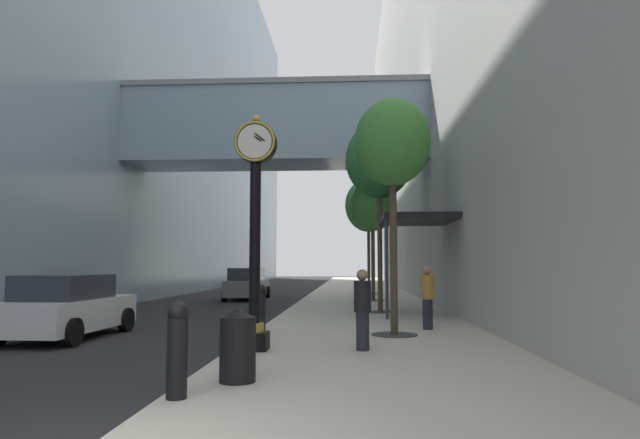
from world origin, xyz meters
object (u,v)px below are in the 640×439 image
pedestrian_walking (362,308)px  car_grey_near (247,284)px  street_tree_mid_near (379,161)px  street_tree_far (368,205)px  trash_bin (238,344)px  bollard_nearest (177,347)px  street_tree_near (392,145)px  bollard_third (260,308)px  street_tree_mid_far (373,206)px  car_white_mid (67,307)px  pedestrian_by_clock (427,296)px  street_clock (255,219)px

pedestrian_walking → car_grey_near: size_ratio=0.35×
street_tree_mid_near → pedestrian_walking: bearing=-95.2°
street_tree_far → car_grey_near: (-6.45, -3.85, -4.50)m
trash_bin → pedestrian_walking: (1.85, 3.03, 0.29)m
bollard_nearest → street_tree_near: 8.22m
bollard_third → street_tree_mid_far: street_tree_mid_far is taller
car_white_mid → pedestrian_by_clock: bearing=7.6°
bollard_nearest → pedestrian_walking: (2.41, 4.05, 0.19)m
bollard_third → car_grey_near: 15.68m
street_tree_mid_far → street_tree_far: street_tree_far is taller
bollard_third → pedestrian_walking: (2.41, -2.27, 0.19)m
street_tree_near → street_tree_mid_near: street_tree_mid_near is taller
street_tree_mid_far → trash_bin: (-2.65, -18.13, -3.89)m
bollard_nearest → car_white_mid: bearing=126.9°
street_tree_near → street_tree_far: size_ratio=0.85×
car_white_mid → street_clock: bearing=-26.1°
street_clock → bollard_nearest: size_ratio=3.88×
bollard_third → street_tree_mid_far: size_ratio=0.21×
street_tree_near → car_grey_near: size_ratio=1.26×
trash_bin → street_tree_far: bearing=83.8°
street_tree_mid_far → car_grey_near: size_ratio=1.25×
bollard_nearest → trash_bin: (0.56, 1.02, -0.10)m
trash_bin → car_white_mid: bearing=134.9°
pedestrian_walking → car_grey_near: bearing=107.8°
trash_bin → car_white_mid: size_ratio=0.25×
street_tree_far → trash_bin: (-2.65, -24.49, -4.62)m
bollard_third → trash_bin: bearing=-84.0°
street_tree_far → pedestrian_walking: size_ratio=4.28×
street_clock → trash_bin: street_clock is taller
street_tree_far → bollard_nearest: bearing=-97.2°
bollard_nearest → trash_bin: size_ratio=1.15×
trash_bin → pedestrian_walking: size_ratio=0.66×
street_tree_far → street_tree_mid_near: bearing=-90.0°
bollard_nearest → bollard_third: (0.00, 6.32, 0.00)m
street_clock → trash_bin: bearing=-84.5°
street_tree_near → pedestrian_by_clock: (0.96, 1.20, -3.74)m
pedestrian_by_clock → car_grey_near: (-7.41, 14.01, -0.21)m
bollard_nearest → car_grey_near: size_ratio=0.27×
street_tree_near → street_tree_far: bearing=90.0°
bollard_third → pedestrian_by_clock: pedestrian_by_clock is taller
street_tree_near → pedestrian_by_clock: bearing=51.5°
pedestrian_walking → trash_bin: bearing=-121.4°
pedestrian_by_clock → street_tree_far: bearing=93.1°
bollard_nearest → car_grey_near: car_grey_near is taller
pedestrian_walking → car_white_mid: bearing=161.7°
street_tree_mid_far → pedestrian_by_clock: 12.08m
pedestrian_walking → car_grey_near: 18.49m
pedestrian_walking → pedestrian_by_clock: size_ratio=0.96×
street_tree_near → street_tree_mid_far: size_ratio=1.01×
street_clock → pedestrian_walking: bearing=2.9°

